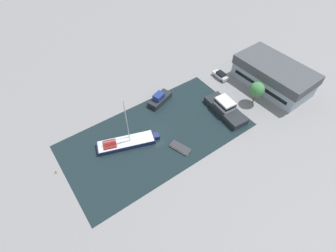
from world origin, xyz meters
name	(u,v)px	position (x,y,z in m)	size (l,w,h in m)	color
ground_plane	(157,135)	(0.00, 0.00, 0.00)	(440.00, 440.00, 0.00)	gray
water_canal	(157,135)	(0.00, 0.00, 0.00)	(21.00, 39.99, 0.01)	#19282D
warehouse_building	(274,75)	(3.13, 33.31, 3.15)	(19.48, 11.02, 6.21)	#99A8B2
quay_tree_near_building	(257,89)	(4.97, 24.75, 4.07)	(3.51, 3.51, 5.84)	brown
parked_car	(220,75)	(-6.67, 24.80, 0.86)	(4.58, 1.82, 1.72)	silver
sailboat_moored	(127,142)	(-1.62, -6.50, 0.59)	(6.98, 13.16, 12.47)	#19234C
motor_cruiser	(225,108)	(3.34, 16.90, 1.18)	(11.59, 5.07, 3.29)	#23282D
small_dinghy	(180,148)	(5.85, 1.93, 0.29)	(4.63, 3.03, 0.57)	white
cabin_boat	(160,99)	(-8.34, 6.48, 0.94)	(4.55, 6.92, 2.59)	#23282D
mooring_bollard	(56,172)	(-3.42, -21.05, 0.37)	(0.23, 0.23, 0.69)	olive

